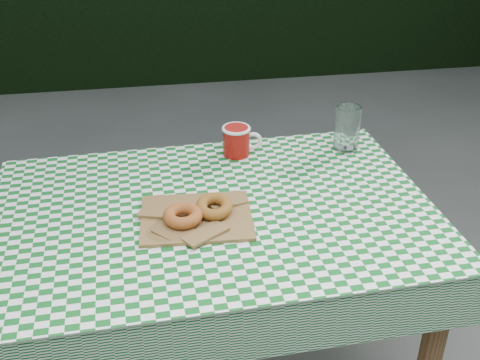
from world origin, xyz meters
The scene contains 7 objects.
table centered at (0.13, -0.10, 0.38)m, with size 1.14×0.76×0.75m, color #58311E.
tablecloth centered at (0.13, -0.10, 0.75)m, with size 1.16×0.78×0.01m, color #0D581D.
paper_bag centered at (0.09, -0.14, 0.76)m, with size 0.28×0.22×0.01m, color olive.
bagel_front centered at (0.05, -0.16, 0.79)m, with size 0.10×0.10×0.03m, color #A35121.
bagel_back centered at (0.13, -0.13, 0.79)m, with size 0.10×0.10×0.03m, color brown.
coffee_mug centered at (0.24, 0.20, 0.80)m, with size 0.16×0.16×0.09m, color maroon, non-canonical shape.
drinking_glass centered at (0.59, 0.18, 0.83)m, with size 0.08×0.08×0.14m, color silver.
Camera 1 is at (-0.01, -1.39, 1.59)m, focal length 43.93 mm.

